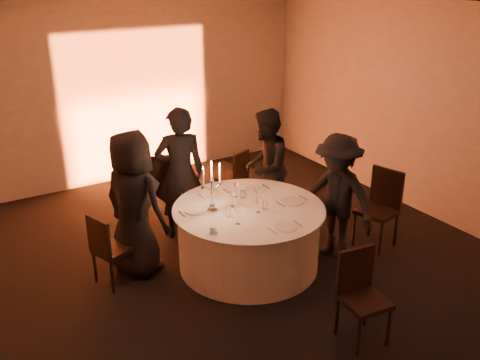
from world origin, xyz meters
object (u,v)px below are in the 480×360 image
chair_front (360,290)px  guest_back_right (266,167)px  banquet_table (249,237)px  guest_right (337,197)px  chair_left (108,247)px  candelabra (212,194)px  guest_back_left (180,173)px  chair_back_left (159,184)px  chair_back_right (236,175)px  chair_right (381,203)px  guest_left (134,204)px  coffee_cup (213,229)px

chair_front → guest_back_right: 2.70m
banquet_table → guest_right: guest_right is taller
chair_left → candelabra: candelabra is taller
guest_right → candelabra: bearing=-125.5°
guest_back_left → guest_back_right: bearing=-173.1°
guest_right → chair_back_left: bearing=-159.4°
chair_front → guest_back_left: guest_back_left is taller
banquet_table → chair_back_right: bearing=64.1°
chair_back_right → guest_back_right: 0.77m
chair_back_left → chair_right: chair_back_left is taller
guest_back_left → guest_right: (1.40, -1.47, -0.10)m
guest_left → chair_back_left: bearing=-62.3°
chair_left → chair_right: (3.31, -0.89, 0.09)m
chair_front → guest_back_left: bearing=107.4°
banquet_table → chair_front: 1.70m
chair_back_right → coffee_cup: 2.42m
chair_front → chair_back_right: bearing=86.4°
candelabra → coffee_cup: bearing=-117.5°
candelabra → guest_right: bearing=-17.9°
chair_back_left → candelabra: candelabra is taller
banquet_table → candelabra: candelabra is taller
chair_front → guest_left: (-1.39, 2.27, 0.35)m
guest_left → guest_right: guest_left is taller
guest_back_right → candelabra: guest_back_right is taller
chair_left → guest_left: guest_left is taller
guest_back_left → coffee_cup: size_ratio=16.18×
chair_right → candelabra: (-2.15, 0.56, 0.42)m
chair_back_left → chair_right: 2.98m
chair_right → chair_back_right: bearing=-169.7°
guest_back_right → guest_right: size_ratio=1.03×
chair_right → guest_right: bearing=-112.0°
chair_front → guest_back_left: (-0.55, 2.82, 0.37)m
chair_left → chair_front: 2.80m
guest_back_right → coffee_cup: guest_back_right is taller
guest_left → chair_front: bearing=-174.8°
guest_right → chair_back_right: bearing=170.2°
guest_back_right → chair_left: bearing=-32.3°
coffee_cup → banquet_table: bearing=26.0°
chair_back_right → candelabra: size_ratio=1.35×
chair_back_left → chair_back_right: chair_back_left is taller
chair_left → chair_back_right: size_ratio=1.02×
chair_left → chair_back_left: size_ratio=0.82×
chair_front → guest_right: size_ratio=0.59×
banquet_table → chair_left: bearing=163.3°
chair_left → guest_back_right: size_ratio=0.53×
chair_front → coffee_cup: (-0.85, 1.37, 0.28)m
chair_back_left → chair_right: (2.20, -2.01, -0.03)m
guest_right → guest_back_right: bearing=171.3°
coffee_cup → candelabra: size_ratio=0.17×
banquet_table → chair_left: size_ratio=2.08×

